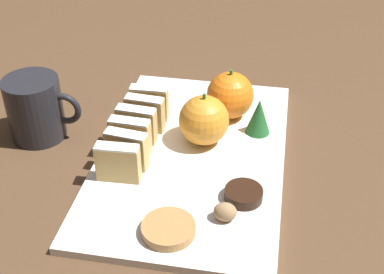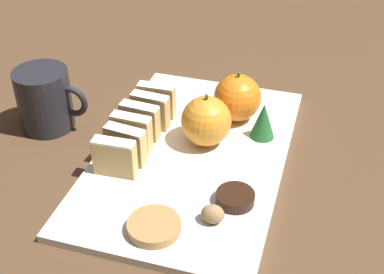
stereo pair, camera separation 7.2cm
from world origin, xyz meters
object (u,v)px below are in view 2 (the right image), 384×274
chocolate_cookie (235,198)px  orange_far (206,121)px  walnut (213,214)px  orange_near (237,98)px  coffee_mug (45,99)px

chocolate_cookie → orange_far: bearing=121.4°
orange_far → walnut: 0.18m
orange_near → walnut: orange_near is taller
orange_far → orange_near: bearing=69.1°
orange_near → chocolate_cookie: 0.21m
orange_near → orange_far: size_ratio=1.00×
orange_far → walnut: size_ratio=2.81×
orange_near → orange_far: 0.09m
orange_near → chocolate_cookie: (0.04, -0.20, -0.03)m
orange_far → coffee_mug: (-0.27, -0.01, 0.00)m
chocolate_cookie → coffee_mug: coffee_mug is taller
orange_near → chocolate_cookie: orange_near is taller
orange_near → walnut: bearing=-84.4°
orange_near → walnut: (0.02, -0.25, -0.03)m
chocolate_cookie → walnut: bearing=-114.5°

